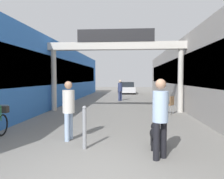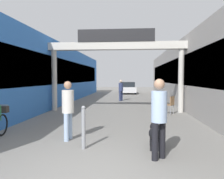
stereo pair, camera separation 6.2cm
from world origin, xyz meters
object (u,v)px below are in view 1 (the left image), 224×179
pedestrian_with_dog (160,113)px  pedestrian_companion (69,107)px  cafe_chair_wood_nearer (170,103)px  dog_on_leash (156,133)px  pedestrian_carrying_crate (120,89)px  bollard_post_metal (84,127)px  parked_car_white (126,88)px

pedestrian_with_dog → pedestrian_companion: 2.71m
pedestrian_companion → cafe_chair_wood_nearer: bearing=51.9°
pedestrian_with_dog → dog_on_leash: pedestrian_with_dog is taller
pedestrian_companion → pedestrian_carrying_crate: bearing=84.7°
bollard_post_metal → parked_car_white: size_ratio=0.26×
cafe_chair_wood_nearer → pedestrian_with_dog: bearing=-102.3°
cafe_chair_wood_nearer → parked_car_white: parked_car_white is taller
bollard_post_metal → cafe_chair_wood_nearer: bollard_post_metal is taller
cafe_chair_wood_nearer → parked_car_white: (-2.35, 14.43, 0.10)m
pedestrian_carrying_crate → parked_car_white: 8.25m
pedestrian_with_dog → dog_on_leash: 1.02m
pedestrian_with_dog → pedestrian_carrying_crate: (-1.38, 12.20, -0.08)m
pedestrian_carrying_crate → cafe_chair_wood_nearer: size_ratio=1.83×
dog_on_leash → bollard_post_metal: 1.82m
pedestrian_companion → bollard_post_metal: 1.04m
dog_on_leash → parked_car_white: bearing=93.1°
pedestrian_carrying_crate → cafe_chair_wood_nearer: 6.76m
pedestrian_carrying_crate → bollard_post_metal: size_ratio=1.50×
pedestrian_carrying_crate → cafe_chair_wood_nearer: (2.69, -6.19, -0.39)m
pedestrian_companion → cafe_chair_wood_nearer: size_ratio=1.89×
pedestrian_with_dog → cafe_chair_wood_nearer: bearing=77.7°
cafe_chair_wood_nearer → bollard_post_metal: bearing=-119.5°
dog_on_leash → cafe_chair_wood_nearer: bearing=76.0°
bollard_post_metal → parked_car_white: 19.91m
pedestrian_with_dog → parked_car_white: size_ratio=0.42×
pedestrian_with_dog → cafe_chair_wood_nearer: pedestrian_with_dog is taller
bollard_post_metal → cafe_chair_wood_nearer: bearing=60.5°
pedestrian_carrying_crate → bollard_post_metal: 11.67m
pedestrian_with_dog → bollard_post_metal: (-1.78, 0.54, -0.46)m
pedestrian_carrying_crate → pedestrian_with_dog: bearing=-83.5°
bollard_post_metal → cafe_chair_wood_nearer: 6.28m
pedestrian_companion → pedestrian_carrying_crate: 10.96m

